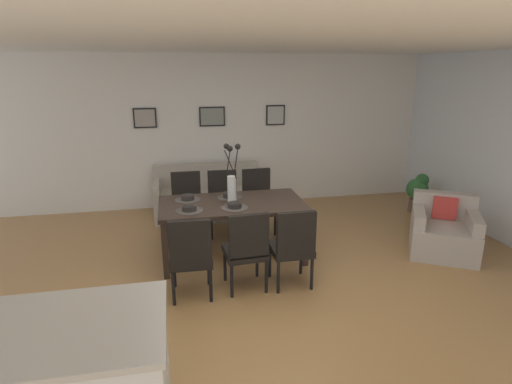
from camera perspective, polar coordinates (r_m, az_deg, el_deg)
name	(u,v)px	position (r m, az deg, el deg)	size (l,w,h in m)	color
ground_plane	(262,293)	(4.63, 0.79, -13.75)	(9.00, 9.00, 0.00)	#A87A47
back_wall_panel	(222,132)	(7.28, -4.71, 8.32)	(9.00, 0.10, 2.60)	white
ceiling_panel	(254,38)	(4.40, -0.25, 20.48)	(9.00, 7.20, 0.08)	white
dining_table	(232,208)	(5.20, -3.31, -2.24)	(1.80, 0.96, 0.74)	#33261E
dining_chair_near_left	(191,254)	(4.36, -9.00, -8.42)	(0.46, 0.46, 0.92)	black
dining_chair_near_right	(187,201)	(6.05, -9.51, -1.24)	(0.44, 0.44, 0.92)	black
dining_chair_far_left	(246,247)	(4.46, -1.32, -7.61)	(0.47, 0.47, 0.92)	black
dining_chair_far_right	(223,199)	(6.07, -4.58, -1.01)	(0.46, 0.46, 0.92)	black
dining_chair_mid_left	(293,244)	(4.55, 5.11, -7.19)	(0.44, 0.44, 0.92)	black
dining_chair_mid_right	(258,197)	(6.14, 0.29, -0.74)	(0.46, 0.46, 0.92)	black
centerpiece_vase	(232,181)	(5.10, -3.37, 1.58)	(0.21, 0.23, 0.73)	silver
placemat_near_left	(189,211)	(4.93, -9.19, -2.55)	(0.32, 0.32, 0.01)	#4C4742
bowl_near_left	(189,208)	(4.92, -9.21, -2.15)	(0.17, 0.17, 0.07)	#2D2826
placemat_near_right	(188,200)	(5.34, -9.41, -1.07)	(0.32, 0.32, 0.01)	#4C4742
bowl_near_right	(188,197)	(5.33, -9.43, -0.68)	(0.17, 0.17, 0.07)	#2D2826
placemat_far_left	(235,208)	(4.97, -2.97, -2.17)	(0.32, 0.32, 0.01)	#4C4742
bowl_far_left	(235,205)	(4.96, -2.97, -1.77)	(0.17, 0.17, 0.07)	#2D2826
placemat_far_right	(230,197)	(5.38, -3.66, -0.73)	(0.32, 0.32, 0.01)	#4C4742
bowl_far_right	(230,195)	(5.37, -3.67, -0.35)	(0.17, 0.17, 0.07)	#2D2826
sofa	(209,198)	(6.94, -6.54, -0.80)	(1.77, 0.84, 0.80)	#B2A899
armchair	(443,232)	(5.99, 24.46, -5.03)	(1.09, 1.09, 0.75)	#ADA399
framed_picture_left	(145,118)	(7.14, -15.08, 9.83)	(0.37, 0.03, 0.33)	black
framed_picture_center	(212,117)	(7.16, -6.07, 10.32)	(0.44, 0.03, 0.33)	black
framed_picture_right	(275,115)	(7.35, 2.70, 10.55)	(0.33, 0.03, 0.35)	black
potted_plant	(418,191)	(7.49, 21.43, 0.17)	(0.36, 0.36, 0.67)	brown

